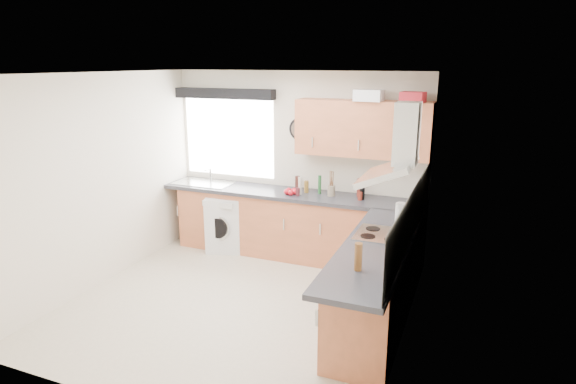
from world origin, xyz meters
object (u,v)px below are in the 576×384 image
at_px(oven, 380,279).
at_px(washing_machine, 227,222).
at_px(extractor_hood, 397,152).
at_px(upper_cabinets, 363,129).

relative_size(oven, washing_machine, 1.08).
xyz_separation_m(extractor_hood, washing_machine, (-2.51, 1.10, -1.38)).
height_order(upper_cabinets, washing_machine, upper_cabinets).
relative_size(oven, extractor_hood, 1.09).
distance_m(extractor_hood, upper_cabinets, 1.48).
bearing_deg(extractor_hood, oven, 180.00).
bearing_deg(oven, upper_cabinets, 112.54).
bearing_deg(washing_machine, oven, -42.63).
distance_m(upper_cabinets, washing_machine, 2.34).
xyz_separation_m(extractor_hood, upper_cabinets, (-0.65, 1.33, 0.03)).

